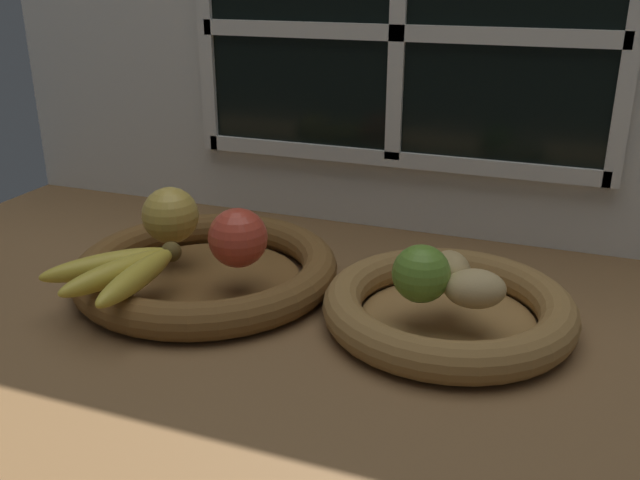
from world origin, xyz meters
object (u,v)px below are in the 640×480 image
fruit_bowl_left (207,269)px  potato_small (475,289)px  banana_bunch_front (123,270)px  apple_red_right (238,238)px  chili_pepper (445,289)px  apple_golden_left (170,215)px  potato_large (451,271)px  fruit_bowl_right (448,309)px  lime_near (421,274)px

fruit_bowl_left → potato_small: (35.88, -3.29, 4.65)cm
banana_bunch_front → fruit_bowl_left: bearing=68.5°
apple_red_right → chili_pepper: apple_red_right is taller
potato_small → chili_pepper: size_ratio=0.61×
apple_golden_left → potato_large: (38.75, -1.76, -1.52)cm
potato_large → apple_red_right: bearing=-174.9°
fruit_bowl_right → chili_pepper: chili_pepper is taller
potato_small → lime_near: bearing=-173.3°
fruit_bowl_right → chili_pepper: 3.81cm
potato_small → banana_bunch_front: bearing=-168.4°
apple_red_right → banana_bunch_front: (-10.78, -9.22, -2.28)cm
fruit_bowl_left → potato_small: size_ratio=5.10×
apple_red_right → potato_large: (26.38, 2.37, -1.42)cm
apple_red_right → lime_near: (23.72, -1.62, -0.46)cm
banana_bunch_front → potato_large: size_ratio=2.73×
fruit_bowl_right → apple_red_right: (-26.38, -2.37, 6.26)cm
fruit_bowl_left → banana_bunch_front: 13.08cm
lime_near → fruit_bowl_right: bearing=56.3°
banana_bunch_front → potato_small: bearing=11.6°
apple_golden_left → fruit_bowl_right: bearing=-2.6°
apple_red_right → potato_large: bearing=5.1°
fruit_bowl_left → apple_red_right: apple_red_right is taller
potato_large → lime_near: 4.89cm
fruit_bowl_right → potato_small: potato_small is taller
lime_near → chili_pepper: (2.38, 2.13, -2.50)cm
apple_golden_left → chili_pepper: apple_golden_left is taller
apple_golden_left → banana_bunch_front: (1.59, -13.35, -2.38)cm
fruit_bowl_left → lime_near: 30.74cm
apple_red_right → lime_near: 23.78cm
fruit_bowl_left → apple_red_right: size_ratio=4.68×
potato_small → lime_near: (-5.95, -0.70, 1.16)cm
fruit_bowl_right → lime_near: size_ratio=4.53×
fruit_bowl_left → fruit_bowl_right: (32.58, 0.00, 0.01)cm
chili_pepper → potato_large: bearing=84.5°
fruit_bowl_left → chili_pepper: size_ratio=3.09×
banana_bunch_front → chili_pepper: bearing=14.8°
fruit_bowl_left → lime_near: bearing=-7.6°
fruit_bowl_left → apple_golden_left: bearing=164.0°
fruit_bowl_right → potato_large: (0.00, -0.00, 4.84)cm
apple_golden_left → apple_red_right: apple_golden_left is taller
apple_golden_left → potato_small: 42.38cm
fruit_bowl_left → potato_large: bearing=-0.0°
apple_red_right → lime_near: bearing=-3.9°
lime_near → potato_small: bearing=6.7°
banana_bunch_front → chili_pepper: size_ratio=1.53×
fruit_bowl_left → potato_large: (32.58, -0.00, 4.85)cm
fruit_bowl_right → apple_golden_left: (-38.75, 1.76, 6.36)cm
apple_golden_left → potato_large: size_ratio=1.21×
banana_bunch_front → chili_pepper: banana_bunch_front is taller
fruit_bowl_left → banana_bunch_front: banana_bunch_front is taller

